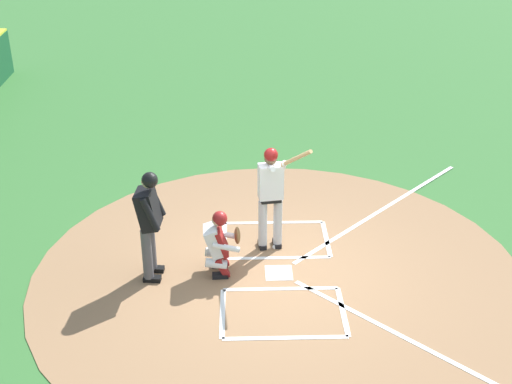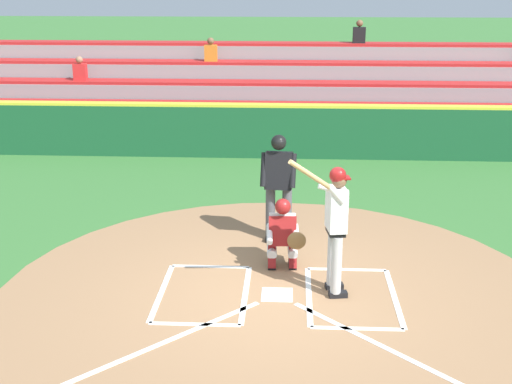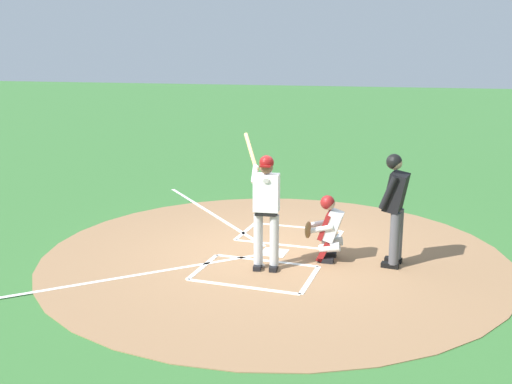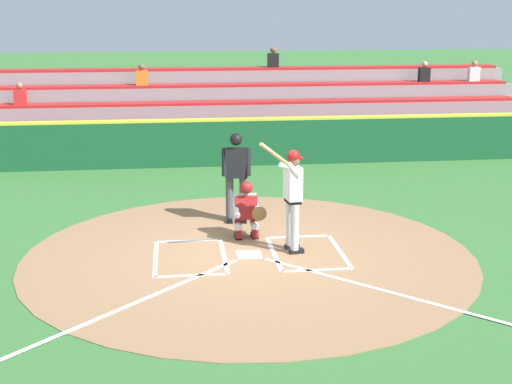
# 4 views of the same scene
# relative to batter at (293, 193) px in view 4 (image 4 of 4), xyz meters

# --- Properties ---
(ground_plane) EXTENTS (120.00, 120.00, 0.00)m
(ground_plane) POSITION_rel_batter_xyz_m (0.79, 0.09, -1.10)
(ground_plane) COLOR #387033
(dirt_circle) EXTENTS (8.00, 8.00, 0.01)m
(dirt_circle) POSITION_rel_batter_xyz_m (0.79, 0.09, -1.09)
(dirt_circle) COLOR #99704C
(dirt_circle) RESTS_ON ground
(home_plate_and_chalk) EXTENTS (7.93, 4.91, 0.01)m
(home_plate_and_chalk) POSITION_rel_batter_xyz_m (0.79, 0.97, -1.08)
(home_plate_and_chalk) COLOR white
(home_plate_and_chalk) RESTS_ON dirt_circle
(batter) EXTENTS (0.88, 0.82, 2.13)m
(batter) POSITION_rel_batter_xyz_m (0.00, 0.00, 0.00)
(batter) COLOR #BCBCBC
(batter) RESTS_ON ground
(catcher) EXTENTS (0.61, 0.60, 1.13)m
(catcher) POSITION_rel_batter_xyz_m (0.72, -0.86, -0.51)
(catcher) COLOR black
(catcher) RESTS_ON ground
(plate_umpire) EXTENTS (0.60, 0.45, 1.86)m
(plate_umpire) POSITION_rel_batter_xyz_m (0.82, -1.93, -0.02)
(plate_umpire) COLOR #4C4C51
(plate_umpire) RESTS_ON ground
(baseball) EXTENTS (0.07, 0.07, 0.07)m
(baseball) POSITION_rel_batter_xyz_m (0.04, 0.06, -1.06)
(baseball) COLOR white
(baseball) RESTS_ON ground
(backstop_wall) EXTENTS (22.00, 0.36, 1.31)m
(backstop_wall) POSITION_rel_batter_xyz_m (0.79, -7.41, -0.45)
(backstop_wall) COLOR #19512D
(backstop_wall) RESTS_ON ground
(bleacher_stand) EXTENTS (20.00, 4.25, 3.00)m
(bleacher_stand) POSITION_rel_batter_xyz_m (0.79, -10.67, -0.25)
(bleacher_stand) COLOR gray
(bleacher_stand) RESTS_ON ground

